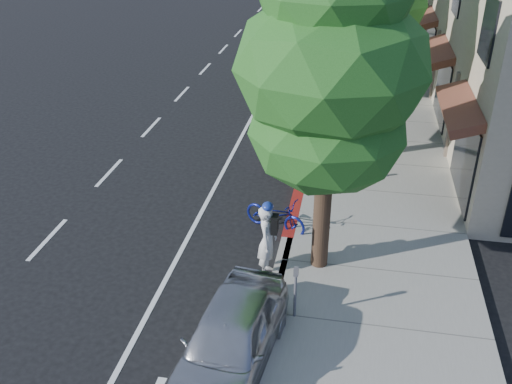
% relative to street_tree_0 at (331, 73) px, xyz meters
% --- Properties ---
extents(ground, '(120.00, 120.00, 0.00)m').
position_rel_street_tree_0_xyz_m(ground, '(-0.90, 2.00, -4.84)').
color(ground, black).
rests_on(ground, ground).
extents(sidewalk, '(4.60, 56.00, 0.15)m').
position_rel_street_tree_0_xyz_m(sidewalk, '(1.40, 10.00, -4.77)').
color(sidewalk, gray).
rests_on(sidewalk, ground).
extents(curb, '(0.30, 56.00, 0.15)m').
position_rel_street_tree_0_xyz_m(curb, '(-0.90, 10.00, -4.77)').
color(curb, '#9E998E').
rests_on(curb, ground).
extents(curb_red_segment, '(0.32, 4.00, 0.15)m').
position_rel_street_tree_0_xyz_m(curb_red_segment, '(-0.90, 3.00, -4.77)').
color(curb_red_segment, maroon).
rests_on(curb_red_segment, ground).
extents(street_tree_0, '(4.03, 4.03, 7.62)m').
position_rel_street_tree_0_xyz_m(street_tree_0, '(0.00, 0.00, 0.00)').
color(street_tree_0, black).
rests_on(street_tree_0, ground).
extents(street_tree_1, '(4.75, 4.75, 8.21)m').
position_rel_street_tree_0_xyz_m(street_tree_1, '(-0.00, 6.00, 0.29)').
color(street_tree_1, black).
rests_on(street_tree_1, ground).
extents(cyclist, '(0.46, 0.68, 1.81)m').
position_rel_street_tree_0_xyz_m(cyclist, '(-1.20, -0.41, -3.93)').
color(cyclist, silver).
rests_on(cyclist, ground).
extents(bicycle, '(1.91, 1.29, 0.95)m').
position_rel_street_tree_0_xyz_m(bicycle, '(-1.30, 1.55, -4.37)').
color(bicycle, navy).
rests_on(bicycle, ground).
extents(silver_suv, '(2.95, 5.52, 1.48)m').
position_rel_street_tree_0_xyz_m(silver_suv, '(-1.40, 7.50, -4.10)').
color(silver_suv, silver).
rests_on(silver_suv, ground).
extents(dark_sedan, '(1.90, 4.22, 1.34)m').
position_rel_street_tree_0_xyz_m(dark_sedan, '(-1.40, 13.65, -4.17)').
color(dark_sedan, '#212327').
rests_on(dark_sedan, ground).
extents(white_pickup, '(2.75, 5.95, 1.68)m').
position_rel_street_tree_0_xyz_m(white_pickup, '(-1.40, 21.04, -4.00)').
color(white_pickup, white).
rests_on(white_pickup, ground).
extents(dark_suv_far, '(2.39, 5.02, 1.66)m').
position_rel_street_tree_0_xyz_m(dark_suv_far, '(-2.13, 25.83, -4.01)').
color(dark_suv_far, black).
rests_on(dark_suv_far, ground).
extents(near_car_a, '(2.00, 4.08, 1.34)m').
position_rel_street_tree_0_xyz_m(near_car_a, '(-1.40, -3.50, -4.17)').
color(near_car_a, '#B6B7BC').
rests_on(near_car_a, ground).
extents(pedestrian, '(0.85, 0.69, 1.66)m').
position_rel_street_tree_0_xyz_m(pedestrian, '(0.72, 13.39, -3.86)').
color(pedestrian, black).
rests_on(pedestrian, sidewalk).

